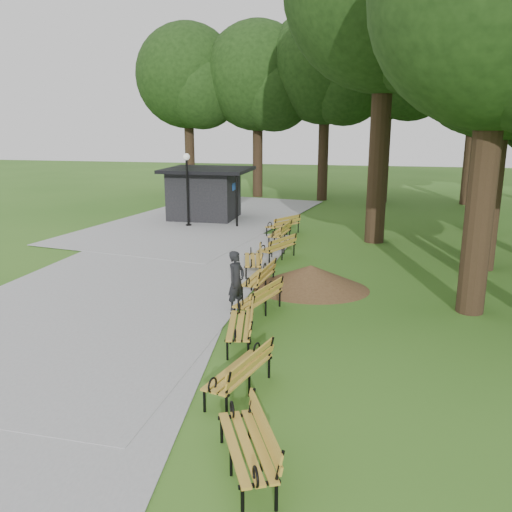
% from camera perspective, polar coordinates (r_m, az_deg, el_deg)
% --- Properties ---
extents(ground, '(100.00, 100.00, 0.00)m').
position_cam_1_polar(ground, '(13.04, -2.85, -7.70)').
color(ground, '#30601B').
rests_on(ground, ground).
extents(path, '(12.00, 38.00, 0.06)m').
position_cam_1_polar(path, '(17.02, -13.46, -2.68)').
color(path, '#959598').
rests_on(path, ground).
extents(person, '(0.58, 0.69, 1.62)m').
position_cam_1_polar(person, '(13.93, -2.12, -2.72)').
color(person, black).
rests_on(person, ground).
extents(kiosk, '(4.19, 3.65, 2.60)m').
position_cam_1_polar(kiosk, '(27.28, -5.57, 6.67)').
color(kiosk, black).
rests_on(kiosk, ground).
extents(lamp_post, '(0.32, 0.32, 3.43)m').
position_cam_1_polar(lamp_post, '(25.23, -7.40, 8.61)').
color(lamp_post, black).
rests_on(lamp_post, ground).
extents(dirt_mound, '(2.93, 2.93, 0.72)m').
position_cam_1_polar(dirt_mound, '(15.98, 5.87, -2.23)').
color(dirt_mound, '#47301C').
rests_on(dirt_mound, ground).
extents(bench_0, '(1.37, 1.99, 0.88)m').
position_cam_1_polar(bench_0, '(7.95, -1.05, -19.68)').
color(bench_0, '#B48829').
rests_on(bench_0, ground).
extents(bench_1, '(1.13, 2.00, 0.88)m').
position_cam_1_polar(bench_1, '(9.93, -1.87, -12.29)').
color(bench_1, '#B48829').
rests_on(bench_1, ground).
extents(bench_2, '(0.96, 1.98, 0.88)m').
position_cam_1_polar(bench_2, '(11.98, -1.73, -7.47)').
color(bench_2, '#B48829').
rests_on(bench_2, ground).
extents(bench_3, '(1.16, 2.00, 0.88)m').
position_cam_1_polar(bench_3, '(13.74, 0.24, -4.57)').
color(bench_3, '#B48829').
rests_on(bench_3, ground).
extents(bench_4, '(0.83, 1.96, 0.88)m').
position_cam_1_polar(bench_4, '(15.49, 0.26, -2.38)').
color(bench_4, '#B48829').
rests_on(bench_4, ground).
extents(bench_5, '(1.05, 1.99, 0.88)m').
position_cam_1_polar(bench_5, '(17.48, -0.36, -0.43)').
color(bench_5, '#B48829').
rests_on(bench_5, ground).
extents(bench_6, '(1.35, 2.00, 0.88)m').
position_cam_1_polar(bench_6, '(19.23, 2.26, 0.92)').
color(bench_6, '#B48829').
rests_on(bench_6, ground).
extents(bench_7, '(0.83, 1.96, 0.88)m').
position_cam_1_polar(bench_7, '(21.72, 2.55, 2.47)').
color(bench_7, '#B48829').
rests_on(bench_7, ground).
extents(bench_8, '(1.52, 1.96, 0.88)m').
position_cam_1_polar(bench_8, '(23.43, 2.89, 3.33)').
color(bench_8, '#B48829').
rests_on(bench_8, ground).
extents(lawn_tree_1, '(6.45, 6.45, 10.71)m').
position_cam_1_polar(lawn_tree_1, '(19.19, 25.49, 20.66)').
color(lawn_tree_1, black).
rests_on(lawn_tree_1, ground).
extents(lawn_tree_4, '(6.15, 6.15, 12.89)m').
position_cam_1_polar(lawn_tree_4, '(26.36, 24.44, 23.64)').
color(lawn_tree_4, black).
rests_on(lawn_tree_4, ground).
extents(tree_backdrop, '(36.86, 9.72, 15.73)m').
position_cam_1_polar(tree_backdrop, '(35.22, 17.52, 18.51)').
color(tree_backdrop, black).
rests_on(tree_backdrop, ground).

